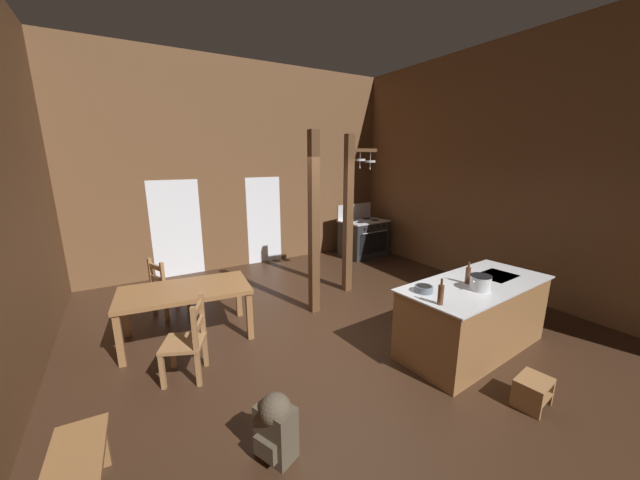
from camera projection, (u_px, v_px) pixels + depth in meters
name	position (u px, v px, depth m)	size (l,w,h in m)	color
ground_plane	(346.00, 340.00, 4.81)	(7.93, 8.81, 0.10)	#382316
wall_back	(246.00, 168.00, 7.68)	(7.93, 0.14, 4.54)	brown
wall_right	(515.00, 170.00, 6.06)	(0.14, 8.81, 4.54)	brown
glazed_door_back_left	(177.00, 229.00, 7.12)	(1.00, 0.01, 2.05)	white
glazed_panel_back_right	(264.00, 221.00, 8.09)	(0.84, 0.01, 2.05)	white
kitchen_island	(473.00, 316.00, 4.43)	(2.23, 1.14, 0.93)	olive
stove_range	(363.00, 238.00, 8.73)	(1.21, 0.92, 1.32)	#292929
support_post_with_pot_rack	(350.00, 210.00, 6.20)	(0.66, 0.20, 2.89)	brown
support_post_center	(314.00, 226.00, 5.30)	(0.14, 0.14, 2.89)	brown
step_stool	(533.00, 390.00, 3.44)	(0.40, 0.33, 0.30)	#9E7044
dining_table	(185.00, 294.00, 4.65)	(1.79, 1.08, 0.74)	olive
ladderback_chair_near_window	(167.00, 288.00, 5.41)	(0.57, 0.57, 0.95)	#9E7044
ladderback_chair_by_post	(188.00, 341.00, 3.84)	(0.58, 0.58, 0.95)	#9E7044
backpack	(276.00, 425.00, 2.81)	(0.37, 0.38, 0.60)	#4C4233
stockpot_on_counter	(481.00, 283.00, 4.05)	(0.32, 0.25, 0.18)	silver
mixing_bowl_on_counter	(424.00, 289.00, 4.01)	(0.21, 0.21, 0.08)	slate
bottle_tall_on_counter	(441.00, 294.00, 3.65)	(0.06, 0.06, 0.29)	#56331E
bottle_short_on_counter	(468.00, 275.00, 4.26)	(0.06, 0.06, 0.28)	#56331E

